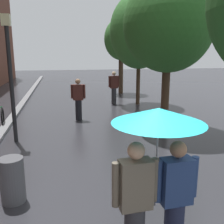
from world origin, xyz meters
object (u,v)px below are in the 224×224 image
(street_lamp_post, at_px, (10,69))
(street_tree_2, at_px, (139,31))
(street_tree_3, at_px, (121,40))
(couple_under_umbrella, at_px, (157,164))
(pedestrian_walking_far, at_px, (114,88))
(street_tree_1, at_px, (168,25))
(litter_bin, at_px, (12,180))
(pedestrian_walking_midground, at_px, (78,99))

(street_lamp_post, bearing_deg, street_tree_2, 42.80)
(street_tree_3, xyz_separation_m, couple_under_umbrella, (-2.92, -14.34, -2.15))
(street_tree_2, xyz_separation_m, pedestrian_walking_far, (-1.25, 0.25, -2.86))
(street_tree_1, height_order, couple_under_umbrella, street_tree_1)
(street_tree_2, bearing_deg, litter_bin, -120.19)
(street_tree_3, bearing_deg, couple_under_umbrella, -101.51)
(street_tree_3, height_order, street_lamp_post, street_tree_3)
(pedestrian_walking_far, bearing_deg, street_lamp_post, -128.43)
(street_tree_2, height_order, couple_under_umbrella, street_tree_2)
(litter_bin, bearing_deg, street_lamp_post, 97.92)
(litter_bin, height_order, pedestrian_walking_far, pedestrian_walking_far)
(street_tree_3, height_order, pedestrian_walking_far, street_tree_3)
(street_tree_2, relative_size, couple_under_umbrella, 2.73)
(street_tree_3, bearing_deg, pedestrian_walking_far, -108.54)
(street_tree_2, bearing_deg, street_lamp_post, -137.20)
(street_lamp_post, bearing_deg, pedestrian_walking_midground, 47.46)
(street_tree_2, xyz_separation_m, street_lamp_post, (-5.46, -5.05, -1.52))
(street_tree_1, relative_size, pedestrian_walking_midground, 3.11)
(street_tree_1, xyz_separation_m, litter_bin, (-4.62, -4.07, -3.19))
(couple_under_umbrella, bearing_deg, pedestrian_walking_far, 81.05)
(litter_bin, bearing_deg, street_tree_3, 68.35)
(pedestrian_walking_midground, bearing_deg, street_tree_2, 39.45)
(street_tree_2, xyz_separation_m, pedestrian_walking_midground, (-3.35, -2.75, -2.89))
(street_tree_3, distance_m, litter_bin, 13.81)
(street_lamp_post, relative_size, pedestrian_walking_far, 2.16)
(street_tree_1, bearing_deg, street_lamp_post, -173.57)
(street_tree_3, distance_m, couple_under_umbrella, 14.79)
(street_lamp_post, bearing_deg, couple_under_umbrella, -64.59)
(couple_under_umbrella, bearing_deg, street_tree_2, 74.26)
(street_lamp_post, height_order, pedestrian_walking_far, street_lamp_post)
(street_tree_3, relative_size, pedestrian_walking_midground, 2.92)
(litter_bin, bearing_deg, pedestrian_walking_midground, 74.32)
(street_tree_1, distance_m, litter_bin, 6.93)
(street_tree_3, distance_m, pedestrian_walking_far, 4.72)
(street_lamp_post, relative_size, litter_bin, 4.41)
(pedestrian_walking_far, bearing_deg, couple_under_umbrella, -98.95)
(street_tree_3, height_order, pedestrian_walking_midground, street_tree_3)
(street_lamp_post, distance_m, litter_bin, 3.96)
(street_tree_1, relative_size, pedestrian_walking_far, 3.01)
(street_tree_1, height_order, street_tree_3, street_tree_1)
(litter_bin, xyz_separation_m, pedestrian_walking_far, (3.72, 8.79, 0.47))
(street_tree_1, distance_m, street_lamp_post, 5.32)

